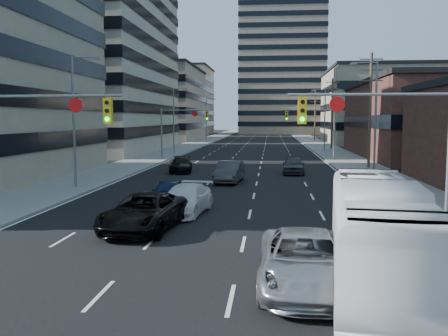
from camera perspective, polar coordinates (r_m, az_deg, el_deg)
name	(u,v)px	position (r m, az deg, el deg)	size (l,w,h in m)	color
ground	(164,298)	(13.98, -6.85, -14.57)	(400.00, 400.00, 0.00)	black
road_surface	(261,135)	(142.92, 4.25, 3.73)	(18.00, 300.00, 0.02)	black
sidewalk_left	(221,135)	(143.61, -0.35, 3.78)	(5.00, 300.00, 0.15)	slate
sidewalk_right	(302,135)	(143.15, 8.86, 3.71)	(5.00, 300.00, 0.15)	slate
office_left_mid	(70,57)	(79.22, -17.18, 12.08)	(26.00, 34.00, 28.00)	#ADA089
office_left_far	(153,105)	(116.00, -8.06, 7.19)	(20.00, 30.00, 16.00)	gray
storefront_right_mid	(447,121)	(66.29, 24.10, 4.90)	(20.00, 30.00, 9.00)	#472119
office_right_far	(385,107)	(103.24, 17.90, 6.61)	(22.00, 28.00, 14.00)	gray
apartment_tower	(282,42)	(164.63, 6.62, 14.08)	(26.00, 26.00, 58.00)	gray
bg_block_left	(171,102)	(155.98, -6.08, 7.54)	(24.00, 24.00, 20.00)	#ADA089
bg_block_right	(376,114)	(145.77, 17.01, 5.89)	(22.00, 22.00, 12.00)	gray
signal_near_left	(33,130)	(23.21, -20.97, 4.06)	(6.59, 0.33, 6.00)	slate
signal_near_right	(385,131)	(21.32, 17.96, 4.05)	(6.59, 0.33, 6.00)	slate
signal_far_left	(181,123)	(58.76, -4.95, 5.14)	(6.09, 0.33, 6.00)	slate
signal_far_right	(314,123)	(58.01, 10.22, 5.07)	(6.09, 0.33, 6.00)	slate
utility_pole_block	(370,109)	(49.71, 16.35, 6.54)	(2.20, 0.28, 11.00)	#4C3D2D
utility_pole_midblock	(332,112)	(79.37, 12.23, 6.23)	(2.20, 0.28, 11.00)	#4C3D2D
utility_pole_distant	(315,114)	(109.22, 10.36, 6.08)	(2.20, 0.28, 11.00)	#4C3D2D
streetlight_left_near	(76,115)	(35.35, -16.58, 5.81)	(2.03, 0.22, 9.00)	slate
streetlight_left_mid	(175,117)	(69.08, -5.64, 5.83)	(2.03, 0.22, 9.00)	slate
streetlight_left_far	(207,117)	(103.65, -1.93, 5.80)	(2.03, 0.22, 9.00)	slate
streetlight_right_near	(373,115)	(38.55, 16.70, 5.77)	(2.03, 0.22, 9.00)	slate
streetlight_right_far	(324,117)	(73.20, 11.32, 5.74)	(2.03, 0.22, 9.00)	slate
black_pickup	(144,212)	(21.87, -9.15, -5.02)	(2.64, 5.72, 1.59)	black
white_van	(185,200)	(25.44, -4.45, -3.61)	(2.05, 5.03, 1.46)	silver
silver_suv	(306,261)	(14.62, 9.31, -10.43)	(2.62, 5.69, 1.58)	#A7A7AB
transit_bus	(378,231)	(15.56, 17.14, -6.91)	(2.53, 10.81, 3.01)	white
sedan_blue	(168,192)	(28.13, -6.39, -2.77)	(1.68, 4.18, 1.42)	#0D1834
sedan_grey_center	(229,172)	(37.62, 0.62, -0.46)	(1.71, 4.91, 1.62)	#343437
sedan_black_far	(181,165)	(44.92, -4.94, 0.36)	(1.91, 4.69, 1.36)	black
sedan_grey_right	(294,165)	(43.97, 7.95, 0.33)	(1.82, 4.51, 1.54)	#363639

